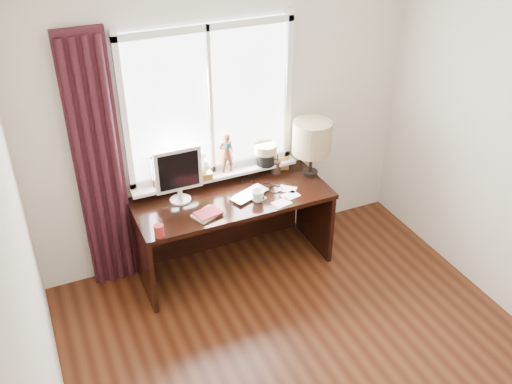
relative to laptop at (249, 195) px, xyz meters
name	(u,v)px	position (x,y,z in m)	size (l,w,h in m)	color
ceiling	(373,29)	(-0.04, -1.58, 1.84)	(3.50, 4.00, 0.00)	white
wall_back	(226,120)	(-0.04, 0.42, 0.54)	(3.50, 2.60, 0.00)	beige
wall_left	(42,338)	(-1.79, -1.58, 0.54)	(4.00, 2.60, 0.00)	beige
laptop	(249,195)	(0.00, 0.00, 0.00)	(0.35, 0.23, 0.03)	silver
mug	(258,195)	(0.03, -0.10, 0.04)	(0.11, 0.10, 0.11)	white
red_cup	(159,231)	(-0.87, -0.25, 0.04)	(0.08, 0.08, 0.10)	maroon
window	(212,124)	(-0.18, 0.37, 0.54)	(1.52, 0.23, 1.40)	white
curtain	(99,169)	(-1.17, 0.32, 0.35)	(0.38, 0.09, 2.25)	black
desk	(229,214)	(-0.14, 0.14, -0.26)	(1.70, 0.70, 0.75)	black
monitor	(178,172)	(-0.56, 0.17, 0.26)	(0.40, 0.18, 0.49)	beige
notebook_stack	(207,214)	(-0.43, -0.13, 0.00)	(0.27, 0.24, 0.03)	beige
brush_holder	(276,166)	(0.39, 0.28, 0.05)	(0.09, 0.09, 0.25)	black
icon_frame	(284,164)	(0.47, 0.29, 0.05)	(0.10, 0.04, 0.13)	gold
table_lamp	(312,138)	(0.66, 0.13, 0.35)	(0.35, 0.35, 0.52)	black
loose_papers	(287,196)	(0.29, -0.13, -0.01)	(0.32, 0.34, 0.00)	white
desk_cables	(265,186)	(0.19, 0.09, -0.01)	(0.33, 0.38, 0.01)	black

